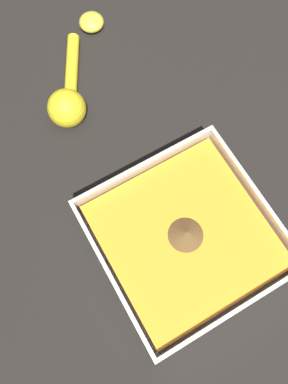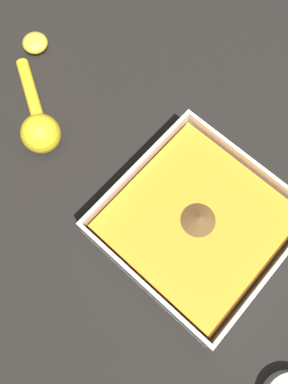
# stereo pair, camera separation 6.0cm
# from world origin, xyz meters

# --- Properties ---
(ground_plane) EXTENTS (4.00, 4.00, 0.00)m
(ground_plane) POSITION_xyz_m (0.00, 0.00, 0.00)
(ground_plane) COLOR black
(square_dish) EXTENTS (0.26, 0.26, 0.07)m
(square_dish) POSITION_xyz_m (-0.03, 0.02, 0.03)
(square_dish) COLOR silver
(square_dish) RESTS_ON ground_plane
(lemon_squeezer) EXTENTS (0.19, 0.13, 0.07)m
(lemon_squeezer) POSITION_xyz_m (-0.34, -0.03, 0.03)
(lemon_squeezer) COLOR yellow
(lemon_squeezer) RESTS_ON ground_plane
(lemon_half) EXTENTS (0.05, 0.05, 0.03)m
(lemon_half) POSITION_xyz_m (-0.49, 0.09, 0.01)
(lemon_half) COLOR yellow
(lemon_half) RESTS_ON ground_plane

